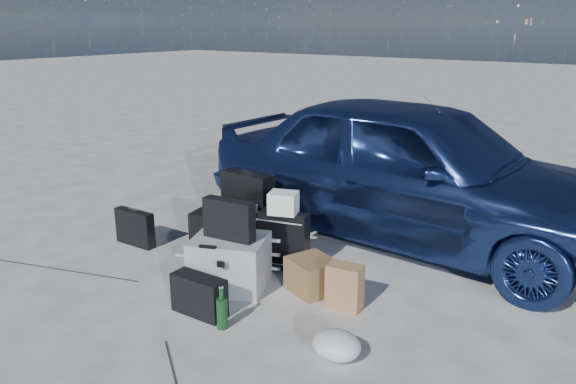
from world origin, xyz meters
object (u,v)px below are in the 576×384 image
object	(u,v)px
suitcase_right	(284,241)
green_bottle	(222,308)
briefcase	(135,228)
pelican_case	(230,262)
car	(414,169)
cardboard_box	(312,275)
suitcase_left	(248,207)
duffel_bag	(232,233)

from	to	relation	value
suitcase_right	green_bottle	world-z (taller)	suitcase_right
briefcase	suitcase_right	xyz separation A→B (m)	(1.54, 0.42, 0.09)
pelican_case	briefcase	distance (m)	1.39
car	briefcase	world-z (taller)	car
cardboard_box	green_bottle	size ratio (longest dim) A/B	1.16
suitcase_left	cardboard_box	size ratio (longest dim) A/B	1.92
green_bottle	pelican_case	bearing A→B (deg)	126.48
briefcase	suitcase_left	size ratio (longest dim) A/B	0.64
cardboard_box	briefcase	bearing A→B (deg)	-174.48
pelican_case	green_bottle	distance (m)	0.69
duffel_bag	green_bottle	xyz separation A→B (m)	(0.89, -1.12, -0.03)
pelican_case	briefcase	xyz separation A→B (m)	(-1.39, 0.14, -0.04)
duffel_bag	cardboard_box	size ratio (longest dim) A/B	2.06
pelican_case	suitcase_left	world-z (taller)	suitcase_left
pelican_case	duffel_bag	size ratio (longest dim) A/B	0.78
suitcase_left	cardboard_box	world-z (taller)	suitcase_left
pelican_case	briefcase	size ratio (longest dim) A/B	1.30
pelican_case	suitcase_right	xyz separation A→B (m)	(0.15, 0.56, 0.05)
suitcase_left	duffel_bag	distance (m)	0.37
suitcase_left	green_bottle	bearing A→B (deg)	-55.93
pelican_case	green_bottle	world-z (taller)	pelican_case
suitcase_right	duffel_bag	distance (m)	0.64
green_bottle	briefcase	bearing A→B (deg)	159.00
briefcase	green_bottle	size ratio (longest dim) A/B	1.42
car	green_bottle	xyz separation A→B (m)	(-0.36, -2.47, -0.57)
car	briefcase	bearing A→B (deg)	131.69
pelican_case	duffel_bag	xyz separation A→B (m)	(-0.48, 0.57, -0.03)
car	cardboard_box	size ratio (longest dim) A/B	11.52
car	suitcase_right	bearing A→B (deg)	157.58
pelican_case	cardboard_box	xyz separation A→B (m)	(0.61, 0.33, -0.08)
car	duffel_bag	size ratio (longest dim) A/B	5.59
green_bottle	suitcase_left	bearing A→B (deg)	123.32
car	duffel_bag	bearing A→B (deg)	139.32
suitcase_right	cardboard_box	world-z (taller)	suitcase_right
duffel_bag	suitcase_left	bearing A→B (deg)	88.77
pelican_case	suitcase_left	size ratio (longest dim) A/B	0.84
suitcase_right	cardboard_box	xyz separation A→B (m)	(0.46, -0.23, -0.13)
duffel_bag	green_bottle	distance (m)	1.43
pelican_case	cardboard_box	size ratio (longest dim) A/B	1.60
suitcase_right	duffel_bag	world-z (taller)	suitcase_right
cardboard_box	green_bottle	bearing A→B (deg)	-102.90
car	green_bottle	world-z (taller)	car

